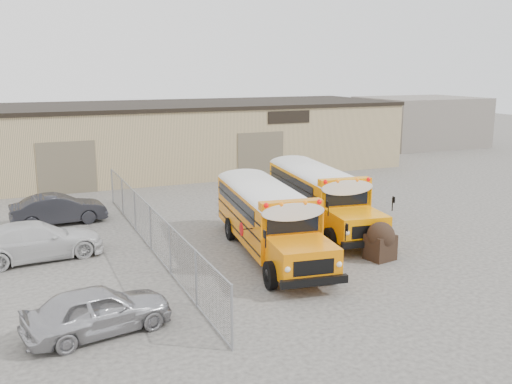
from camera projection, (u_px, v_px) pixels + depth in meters
name	position (u px, v px, depth m)	size (l,w,h in m)	color
ground	(321.00, 253.00, 22.21)	(120.00, 120.00, 0.00)	#413E3B
warehouse	(179.00, 136.00, 39.65)	(30.20, 10.20, 4.67)	tan
chainlink_fence	(150.00, 228.00, 22.40)	(0.07, 18.07, 1.81)	gray
distant_building_right	(420.00, 121.00, 52.53)	(10.00, 8.00, 4.40)	gray
school_bus_left	(234.00, 185.00, 27.29)	(3.44, 9.35, 2.67)	orange
school_bus_right	(281.00, 171.00, 31.15)	(3.37, 9.38, 2.68)	#FA8F00
tarp_bundle	(380.00, 240.00, 21.28)	(1.11, 1.06, 1.44)	black
car_silver	(98.00, 310.00, 15.33)	(1.59, 3.94, 1.34)	#ABAAAF
car_white	(36.00, 241.00, 21.34)	(2.00, 4.91, 1.43)	silver
car_dark	(59.00, 209.00, 26.16)	(1.47, 4.20, 1.39)	black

